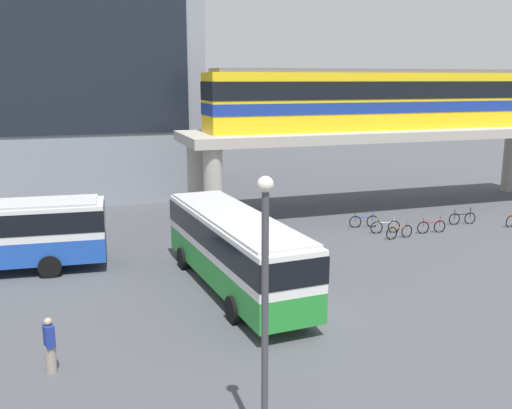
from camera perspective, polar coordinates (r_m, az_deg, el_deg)
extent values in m
plane|color=#47494F|center=(30.77, -2.24, -3.92)|extent=(120.00, 120.00, 0.00)
cube|color=gray|center=(47.46, -22.84, 12.19)|extent=(25.69, 14.51, 18.54)
cube|color=black|center=(40.20, -23.68, 13.59)|extent=(23.12, 0.10, 10.38)
cube|color=#ADA89E|center=(39.42, 12.85, 6.93)|extent=(27.42, 6.15, 0.60)
cylinder|color=#ADA89E|center=(32.86, -4.27, 1.41)|extent=(1.10, 1.10, 4.81)
cylinder|color=#ADA89E|center=(37.21, -6.00, 2.67)|extent=(1.10, 1.10, 4.81)
cylinder|color=#ADA89E|center=(49.03, 23.94, 4.00)|extent=(1.10, 1.10, 4.81)
cube|color=yellow|center=(38.73, 11.58, 10.02)|extent=(22.28, 2.90, 3.60)
cube|color=navy|center=(38.74, 11.56, 9.48)|extent=(22.34, 2.96, 0.70)
cube|color=black|center=(38.71, 11.63, 11.08)|extent=(22.34, 2.96, 1.10)
cube|color=slate|center=(38.71, 11.70, 12.85)|extent=(21.39, 2.61, 0.24)
cube|color=#268C33|center=(23.93, -2.13, -6.08)|extent=(3.36, 11.16, 1.10)
cube|color=white|center=(23.55, -2.15, -3.08)|extent=(3.36, 11.16, 1.50)
cube|color=black|center=(23.53, -2.16, -2.91)|extent=(3.40, 11.21, 0.96)
cube|color=silver|center=(23.35, -2.17, -1.17)|extent=(3.19, 10.60, 0.12)
cylinder|color=black|center=(26.92, -7.31, -5.30)|extent=(0.36, 1.02, 1.00)
cylinder|color=black|center=(27.65, -2.30, -4.72)|extent=(0.36, 1.02, 1.00)
cylinder|color=black|center=(21.01, -2.31, -10.37)|extent=(0.36, 1.02, 1.00)
cylinder|color=black|center=(21.94, 3.89, -9.38)|extent=(0.36, 1.02, 1.00)
cylinder|color=black|center=(27.10, -19.80, -5.83)|extent=(1.02, 0.36, 1.00)
cylinder|color=black|center=(29.48, -19.31, -4.35)|extent=(1.02, 0.36, 1.00)
torus|color=black|center=(34.80, 11.50, -1.66)|extent=(0.74, 0.21, 0.74)
torus|color=black|center=(34.50, 9.83, -1.72)|extent=(0.74, 0.21, 0.74)
cylinder|color=#1E3FA5|center=(34.58, 10.69, -1.24)|extent=(1.04, 0.27, 0.05)
cylinder|color=#1E3FA5|center=(34.43, 9.85, -1.23)|extent=(0.04, 0.04, 0.55)
cylinder|color=#1E3FA5|center=(34.72, 11.52, -1.10)|extent=(0.04, 0.04, 0.65)
torus|color=black|center=(37.22, 20.48, -1.30)|extent=(0.74, 0.14, 0.74)
torus|color=black|center=(36.67, 19.10, -1.39)|extent=(0.74, 0.14, 0.74)
cylinder|color=black|center=(36.88, 19.83, -0.92)|extent=(1.05, 0.16, 0.05)
cylinder|color=black|center=(36.60, 19.13, -0.93)|extent=(0.04, 0.04, 0.55)
cylinder|color=black|center=(37.15, 20.52, -0.77)|extent=(0.04, 0.04, 0.65)
torus|color=black|center=(34.59, 17.77, -2.10)|extent=(0.74, 0.12, 0.74)
torus|color=black|center=(34.06, 16.26, -2.22)|extent=(0.74, 0.12, 0.74)
cylinder|color=#B21E1E|center=(34.25, 17.05, -1.71)|extent=(1.05, 0.13, 0.05)
cylinder|color=#B21E1E|center=(33.98, 16.29, -1.73)|extent=(0.04, 0.04, 0.55)
cylinder|color=#B21E1E|center=(34.51, 17.81, -1.54)|extent=(0.04, 0.04, 0.65)
torus|color=black|center=(33.00, 14.75, -2.59)|extent=(0.74, 0.15, 0.74)
torus|color=black|center=(32.35, 13.33, -2.82)|extent=(0.74, 0.15, 0.74)
cylinder|color=#996626|center=(32.60, 14.07, -2.23)|extent=(1.05, 0.18, 0.05)
cylinder|color=#996626|center=(32.27, 13.35, -2.30)|extent=(0.04, 0.04, 0.55)
cylinder|color=#996626|center=(32.91, 14.79, -2.00)|extent=(0.04, 0.04, 0.65)
torus|color=black|center=(33.83, 13.53, -2.17)|extent=(0.74, 0.16, 0.74)
torus|color=black|center=(33.41, 11.89, -2.27)|extent=(0.74, 0.16, 0.74)
cylinder|color=silver|center=(33.55, 12.74, -1.75)|extent=(1.05, 0.19, 0.05)
cylinder|color=silver|center=(33.34, 11.91, -1.77)|extent=(0.04, 0.04, 0.55)
cylinder|color=silver|center=(33.74, 13.56, -1.59)|extent=(0.04, 0.04, 0.65)
torus|color=black|center=(37.29, 23.92, -1.56)|extent=(0.74, 0.20, 0.74)
cylinder|color=orange|center=(37.22, 23.96, -1.11)|extent=(0.04, 0.04, 0.55)
cylinder|color=gray|center=(18.78, -19.69, -14.27)|extent=(0.32, 0.32, 0.85)
cube|color=navy|center=(18.46, -19.86, -12.15)|extent=(0.36, 0.46, 0.67)
sphere|color=tan|center=(18.28, -19.97, -10.87)|extent=(0.23, 0.23, 0.23)
cylinder|color=#3F3F44|center=(13.10, 0.89, -12.31)|extent=(0.16, 0.16, 6.29)
sphere|color=silver|center=(12.10, 0.94, 2.02)|extent=(0.36, 0.36, 0.36)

